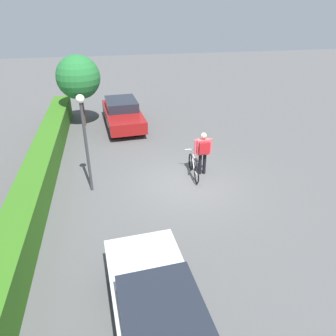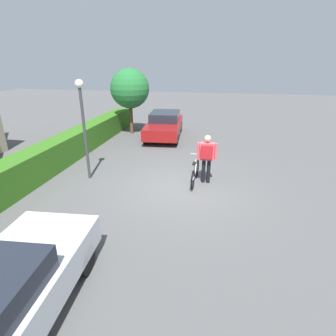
% 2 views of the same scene
% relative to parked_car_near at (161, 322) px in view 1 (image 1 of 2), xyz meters
% --- Properties ---
extents(ground_plane, '(60.00, 60.00, 0.00)m').
position_rel_parked_car_near_xyz_m(ground_plane, '(6.09, -1.92, -0.72)').
color(ground_plane, '#515151').
extents(hedge_row, '(18.05, 0.90, 1.12)m').
position_rel_parked_car_near_xyz_m(hedge_row, '(6.09, 3.35, -0.16)').
color(hedge_row, '#326A1B').
rests_on(hedge_row, ground).
extents(parked_car_near, '(4.73, 2.09, 1.35)m').
position_rel_parked_car_near_xyz_m(parked_car_near, '(0.00, 0.00, 0.00)').
color(parked_car_near, silver).
rests_on(parked_car_near, ground).
extents(parked_car_far, '(4.53, 2.15, 1.36)m').
position_rel_parked_car_near_xyz_m(parked_car_far, '(12.64, 0.02, -0.01)').
color(parked_car_far, maroon).
rests_on(parked_car_far, ground).
extents(bicycle, '(1.74, 0.50, 0.92)m').
position_rel_parked_car_near_xyz_m(bicycle, '(6.61, -2.36, -0.34)').
color(bicycle, black).
rests_on(bicycle, ground).
extents(person_rider, '(0.36, 0.69, 1.74)m').
position_rel_parked_car_near_xyz_m(person_rider, '(6.69, -2.73, 0.34)').
color(person_rider, black).
rests_on(person_rider, ground).
extents(street_lamp, '(0.28, 0.28, 3.52)m').
position_rel_parked_car_near_xyz_m(street_lamp, '(6.27, 1.53, 1.62)').
color(street_lamp, '#38383D').
rests_on(street_lamp, ground).
extents(tree_kerbside, '(2.21, 2.21, 3.71)m').
position_rel_parked_car_near_xyz_m(tree_kerbside, '(13.01, 2.10, 1.87)').
color(tree_kerbside, brown).
rests_on(tree_kerbside, ground).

